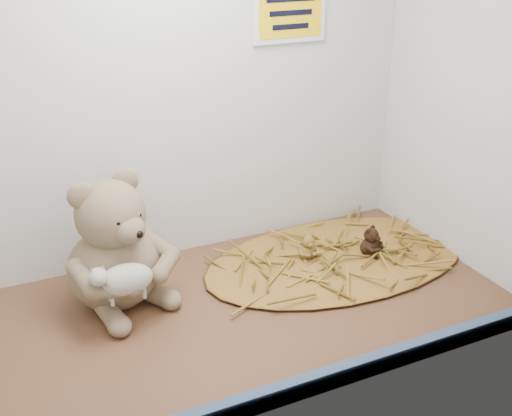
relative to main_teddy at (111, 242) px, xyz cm
name	(u,v)px	position (x,y,z in cm)	size (l,w,h in cm)	color
alcove_shell	(199,89)	(18.61, -4.45, 30.56)	(120.40, 60.20, 90.40)	#492B19
front_rail	(288,391)	(18.61, -42.25, -12.64)	(119.28, 2.20, 3.60)	#364967
straw_bed	(338,258)	(52.34, -4.24, -13.79)	(67.51, 39.20, 1.31)	brown
main_teddy	(111,242)	(0.00, 0.00, 0.00)	(23.29, 24.59, 28.89)	#826C50
toy_lamb	(126,280)	(0.00, -10.35, -3.31)	(13.77, 8.40, 8.90)	#BAB8A7
mini_teddy_tan	(308,245)	(45.12, -1.94, -9.97)	(5.11, 5.39, 6.33)	olive
mini_teddy_brown	(370,240)	(59.56, -6.53, -9.52)	(5.83, 6.15, 7.23)	black
wall_sign	(290,13)	(48.61, 15.95, 40.56)	(16.00, 1.20, 11.00)	#E4B00B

